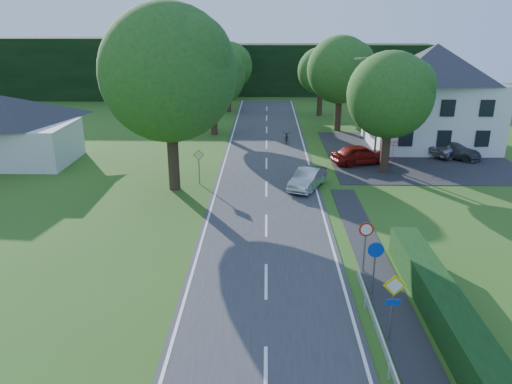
{
  "coord_description": "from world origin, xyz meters",
  "views": [
    {
      "loc": [
        -0.04,
        -6.8,
        10.71
      ],
      "look_at": [
        -0.56,
        18.14,
        1.89
      ],
      "focal_mm": 35.0,
      "sensor_mm": 36.0,
      "label": 1
    }
  ],
  "objects_px": {
    "moving_car": "(308,178)",
    "parked_car_silver_b": "(454,148)",
    "motorcycle": "(287,137)",
    "parked_car_silver_a": "(403,137)",
    "parked_car_grey": "(452,150)",
    "parked_car_red": "(360,154)",
    "streetlight": "(377,106)",
    "parasol": "(393,152)"
  },
  "relations": [
    {
      "from": "streetlight",
      "to": "moving_car",
      "type": "bearing_deg",
      "value": -133.06
    },
    {
      "from": "motorcycle",
      "to": "parked_car_silver_b",
      "type": "relative_size",
      "value": 0.43
    },
    {
      "from": "streetlight",
      "to": "parked_car_red",
      "type": "distance_m",
      "value": 3.79
    },
    {
      "from": "moving_car",
      "to": "parked_car_grey",
      "type": "xyz_separation_m",
      "value": [
        12.09,
        7.74,
        -0.02
      ]
    },
    {
      "from": "motorcycle",
      "to": "moving_car",
      "type": "bearing_deg",
      "value": -83.24
    },
    {
      "from": "streetlight",
      "to": "moving_car",
      "type": "height_order",
      "value": "streetlight"
    },
    {
      "from": "motorcycle",
      "to": "parked_car_silver_a",
      "type": "distance_m",
      "value": 10.17
    },
    {
      "from": "motorcycle",
      "to": "parked_car_silver_a",
      "type": "bearing_deg",
      "value": -1.5
    },
    {
      "from": "motorcycle",
      "to": "parked_car_silver_b",
      "type": "height_order",
      "value": "parked_car_silver_b"
    },
    {
      "from": "parked_car_red",
      "to": "parked_car_silver_a",
      "type": "height_order",
      "value": "parked_car_red"
    },
    {
      "from": "parked_car_silver_b",
      "to": "parasol",
      "type": "distance_m",
      "value": 5.79
    },
    {
      "from": "parked_car_grey",
      "to": "parked_car_silver_b",
      "type": "xyz_separation_m",
      "value": [
        0.32,
        0.6,
        -0.01
      ]
    },
    {
      "from": "motorcycle",
      "to": "parked_car_silver_a",
      "type": "relative_size",
      "value": 0.47
    },
    {
      "from": "streetlight",
      "to": "parasol",
      "type": "xyz_separation_m",
      "value": [
        1.68,
        0.45,
        -3.58
      ]
    },
    {
      "from": "parked_car_silver_a",
      "to": "parked_car_red",
      "type": "bearing_deg",
      "value": 124.45
    },
    {
      "from": "moving_car",
      "to": "parked_car_silver_a",
      "type": "xyz_separation_m",
      "value": [
        9.24,
        11.86,
        0.01
      ]
    },
    {
      "from": "motorcycle",
      "to": "parked_car_grey",
      "type": "distance_m",
      "value": 13.87
    },
    {
      "from": "streetlight",
      "to": "parked_car_grey",
      "type": "distance_m",
      "value": 7.97
    },
    {
      "from": "parked_car_grey",
      "to": "parked_car_silver_b",
      "type": "relative_size",
      "value": 0.98
    },
    {
      "from": "moving_car",
      "to": "parked_car_silver_b",
      "type": "relative_size",
      "value": 0.89
    },
    {
      "from": "parked_car_grey",
      "to": "parasol",
      "type": "relative_size",
      "value": 2.35
    },
    {
      "from": "motorcycle",
      "to": "parked_car_grey",
      "type": "height_order",
      "value": "parked_car_grey"
    },
    {
      "from": "parked_car_grey",
      "to": "parked_car_silver_a",
      "type": "bearing_deg",
      "value": 72.85
    },
    {
      "from": "moving_car",
      "to": "parked_car_red",
      "type": "distance_m",
      "value": 7.28
    },
    {
      "from": "streetlight",
      "to": "parasol",
      "type": "distance_m",
      "value": 3.98
    },
    {
      "from": "parked_car_grey",
      "to": "moving_car",
      "type": "bearing_deg",
      "value": 160.8
    },
    {
      "from": "parked_car_silver_b",
      "to": "motorcycle",
      "type": "bearing_deg",
      "value": 41.23
    },
    {
      "from": "motorcycle",
      "to": "parked_car_silver_a",
      "type": "height_order",
      "value": "parked_car_silver_a"
    },
    {
      "from": "streetlight",
      "to": "motorcycle",
      "type": "relative_size",
      "value": 4.16
    },
    {
      "from": "parked_car_grey",
      "to": "parked_car_silver_b",
      "type": "height_order",
      "value": "parked_car_grey"
    },
    {
      "from": "motorcycle",
      "to": "parked_car_red",
      "type": "distance_m",
      "value": 8.67
    },
    {
      "from": "parked_car_silver_b",
      "to": "parasol",
      "type": "xyz_separation_m",
      "value": [
        -5.37,
        -2.15,
        0.22
      ]
    },
    {
      "from": "parked_car_silver_a",
      "to": "parked_car_silver_b",
      "type": "bearing_deg",
      "value": -155.27
    },
    {
      "from": "parked_car_red",
      "to": "parked_car_grey",
      "type": "relative_size",
      "value": 0.99
    },
    {
      "from": "moving_car",
      "to": "parked_car_silver_b",
      "type": "xyz_separation_m",
      "value": [
        12.41,
        8.34,
        -0.04
      ]
    },
    {
      "from": "parasol",
      "to": "streetlight",
      "type": "bearing_deg",
      "value": -164.91
    },
    {
      "from": "moving_car",
      "to": "motorcycle",
      "type": "bearing_deg",
      "value": 117.89
    },
    {
      "from": "streetlight",
      "to": "parked_car_silver_b",
      "type": "distance_m",
      "value": 8.42
    },
    {
      "from": "moving_car",
      "to": "parked_car_red",
      "type": "height_order",
      "value": "parked_car_red"
    },
    {
      "from": "parked_car_red",
      "to": "parasol",
      "type": "bearing_deg",
      "value": -98.11
    },
    {
      "from": "streetlight",
      "to": "parked_car_silver_b",
      "type": "height_order",
      "value": "streetlight"
    },
    {
      "from": "motorcycle",
      "to": "parked_car_red",
      "type": "xyz_separation_m",
      "value": [
        5.34,
        -6.82,
        0.24
      ]
    }
  ]
}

